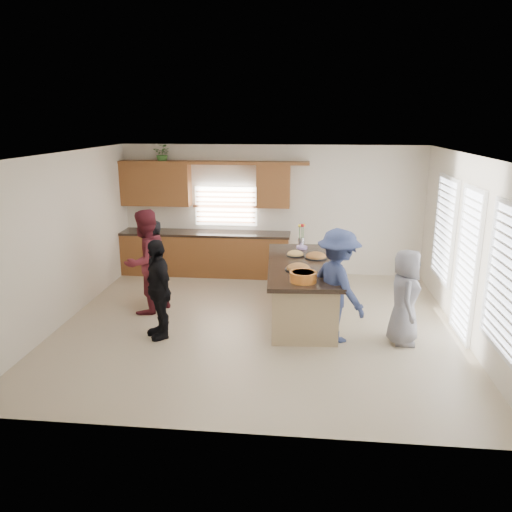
# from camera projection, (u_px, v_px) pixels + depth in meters

# --- Properties ---
(floor) EXTENTS (6.50, 6.50, 0.00)m
(floor) POSITION_uv_depth(u_px,v_px,m) (258.00, 324.00, 8.34)
(floor) COLOR tan
(floor) RESTS_ON ground
(room_shell) EXTENTS (6.52, 6.02, 2.81)m
(room_shell) POSITION_uv_depth(u_px,v_px,m) (258.00, 212.00, 7.83)
(room_shell) COLOR silver
(room_shell) RESTS_ON ground
(back_cabinetry) EXTENTS (4.08, 0.66, 2.46)m
(back_cabinetry) POSITION_uv_depth(u_px,v_px,m) (203.00, 233.00, 10.86)
(back_cabinetry) COLOR brown
(back_cabinetry) RESTS_ON ground
(right_wall_glazing) EXTENTS (0.06, 4.00, 2.25)m
(right_wall_glazing) POSITION_uv_depth(u_px,v_px,m) (469.00, 254.00, 7.54)
(right_wall_glazing) COLOR white
(right_wall_glazing) RESTS_ON ground
(island) EXTENTS (1.32, 2.77, 0.95)m
(island) POSITION_uv_depth(u_px,v_px,m) (301.00, 291.00, 8.61)
(island) COLOR tan
(island) RESTS_ON ground
(platter_front) EXTENTS (0.43, 0.43, 0.17)m
(platter_front) POSITION_uv_depth(u_px,v_px,m) (298.00, 269.00, 8.07)
(platter_front) COLOR black
(platter_front) RESTS_ON island
(platter_mid) EXTENTS (0.40, 0.40, 0.16)m
(platter_mid) POSITION_uv_depth(u_px,v_px,m) (316.00, 257.00, 8.78)
(platter_mid) COLOR black
(platter_mid) RESTS_ON island
(platter_back) EXTENTS (0.33, 0.33, 0.13)m
(platter_back) POSITION_uv_depth(u_px,v_px,m) (295.00, 254.00, 8.93)
(platter_back) COLOR black
(platter_back) RESTS_ON island
(salad_bowl) EXTENTS (0.41, 0.41, 0.15)m
(salad_bowl) POSITION_uv_depth(u_px,v_px,m) (303.00, 276.00, 7.50)
(salad_bowl) COLOR orange
(salad_bowl) RESTS_ON island
(clear_cup) EXTENTS (0.08, 0.08, 0.09)m
(clear_cup) POSITION_uv_depth(u_px,v_px,m) (333.00, 279.00, 7.51)
(clear_cup) COLOR white
(clear_cup) RESTS_ON island
(plate_stack) EXTENTS (0.21, 0.21, 0.04)m
(plate_stack) POSITION_uv_depth(u_px,v_px,m) (302.00, 247.00, 9.44)
(plate_stack) COLOR #AB8DCD
(plate_stack) RESTS_ON island
(flower_vase) EXTENTS (0.14, 0.14, 0.45)m
(flower_vase) POSITION_uv_depth(u_px,v_px,m) (301.00, 235.00, 9.52)
(flower_vase) COLOR silver
(flower_vase) RESTS_ON island
(potted_plant) EXTENTS (0.42, 0.39, 0.41)m
(potted_plant) POSITION_uv_depth(u_px,v_px,m) (163.00, 154.00, 10.58)
(potted_plant) COLOR #3E732E
(potted_plant) RESTS_ON back_cabinetry
(woman_left_back) EXTENTS (0.62, 0.68, 1.56)m
(woman_left_back) POSITION_uv_depth(u_px,v_px,m) (154.00, 263.00, 9.10)
(woman_left_back) COLOR black
(woman_left_back) RESTS_ON ground
(woman_left_mid) EXTENTS (1.02, 1.11, 1.83)m
(woman_left_mid) POSITION_uv_depth(u_px,v_px,m) (146.00, 262.00, 8.68)
(woman_left_mid) COLOR maroon
(woman_left_mid) RESTS_ON ground
(woman_left_front) EXTENTS (0.84, 0.98, 1.57)m
(woman_left_front) POSITION_uv_depth(u_px,v_px,m) (158.00, 289.00, 7.69)
(woman_left_front) COLOR black
(woman_left_front) RESTS_ON ground
(woman_right_back) EXTENTS (1.16, 1.31, 1.76)m
(woman_right_back) POSITION_uv_depth(u_px,v_px,m) (338.00, 286.00, 7.55)
(woman_right_back) COLOR navy
(woman_right_back) RESTS_ON ground
(woman_right_front) EXTENTS (0.53, 0.76, 1.47)m
(woman_right_front) POSITION_uv_depth(u_px,v_px,m) (405.00, 297.00, 7.48)
(woman_right_front) COLOR slate
(woman_right_front) RESTS_ON ground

